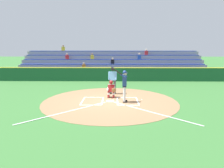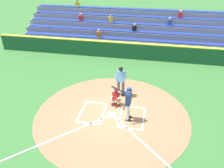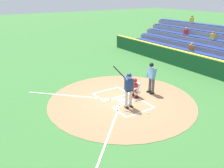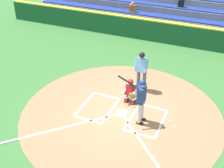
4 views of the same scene
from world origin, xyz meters
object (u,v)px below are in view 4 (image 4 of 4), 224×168
Objects in this scene: plate_umpire at (142,68)px; catcher at (131,91)px; baseball at (170,122)px; batter at (141,98)px.

catcher is at bearing 86.39° from plate_umpire.
baseball is (-1.79, 1.78, -1.04)m from plate_umpire.
plate_umpire reaches higher than catcher.
plate_umpire is 25.20× the size of baseball.
catcher is at bearing -54.31° from batter.
baseball is at bearing 135.26° from plate_umpire.
baseball is (-1.86, 0.65, -0.55)m from catcher.
batter is at bearing 21.45° from baseball.
catcher is 1.23m from plate_umpire.
catcher is 2.05m from baseball.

